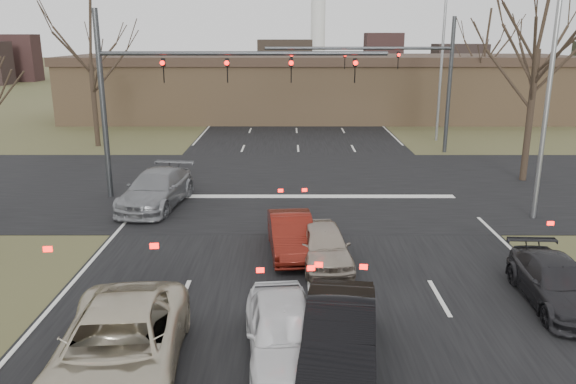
# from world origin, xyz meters

# --- Properties ---
(ground) EXTENTS (360.00, 360.00, 0.00)m
(ground) POSITION_xyz_m (0.00, 0.00, 0.00)
(ground) COLOR #464927
(ground) RESTS_ON ground
(road_main) EXTENTS (14.00, 300.00, 0.02)m
(road_main) POSITION_xyz_m (0.00, 60.00, 0.01)
(road_main) COLOR black
(road_main) RESTS_ON ground
(road_cross) EXTENTS (200.00, 14.00, 0.02)m
(road_cross) POSITION_xyz_m (0.00, 15.00, 0.01)
(road_cross) COLOR black
(road_cross) RESTS_ON ground
(building) EXTENTS (42.40, 10.40, 5.30)m
(building) POSITION_xyz_m (2.00, 38.00, 2.67)
(building) COLOR #8A6B4A
(building) RESTS_ON ground
(mast_arm_near) EXTENTS (12.12, 0.24, 8.00)m
(mast_arm_near) POSITION_xyz_m (-5.23, 13.00, 5.07)
(mast_arm_near) COLOR #383A3D
(mast_arm_near) RESTS_ON ground
(mast_arm_far) EXTENTS (11.12, 0.24, 8.00)m
(mast_arm_far) POSITION_xyz_m (6.18, 23.00, 5.02)
(mast_arm_far) COLOR #383A3D
(mast_arm_far) RESTS_ON ground
(streetlight_right_near) EXTENTS (2.34, 0.25, 10.00)m
(streetlight_right_near) POSITION_xyz_m (8.82, 10.00, 5.59)
(streetlight_right_near) COLOR gray
(streetlight_right_near) RESTS_ON ground
(streetlight_right_far) EXTENTS (2.34, 0.25, 10.00)m
(streetlight_right_far) POSITION_xyz_m (9.32, 27.00, 5.59)
(streetlight_right_far) COLOR gray
(streetlight_right_far) RESTS_ON ground
(tree_left_far) EXTENTS (5.70, 5.70, 9.50)m
(tree_left_far) POSITION_xyz_m (-13.00, 25.00, 7.34)
(tree_left_far) COLOR black
(tree_left_far) RESTS_ON ground
(tree_right_far) EXTENTS (5.40, 5.40, 9.00)m
(tree_right_far) POSITION_xyz_m (15.00, 35.00, 6.96)
(tree_right_far) COLOR black
(tree_right_far) RESTS_ON ground
(car_silver_suv) EXTENTS (2.97, 5.64, 1.51)m
(car_silver_suv) POSITION_xyz_m (-4.09, -0.77, 0.76)
(car_silver_suv) COLOR beige
(car_silver_suv) RESTS_ON ground
(car_white_sedan) EXTENTS (2.04, 4.21, 1.38)m
(car_white_sedan) POSITION_xyz_m (-0.71, 0.03, 0.69)
(car_white_sedan) COLOR white
(car_white_sedan) RESTS_ON ground
(car_black_hatch) EXTENTS (2.01, 4.43, 1.41)m
(car_black_hatch) POSITION_xyz_m (0.50, -0.09, 0.71)
(car_black_hatch) COLOR black
(car_black_hatch) RESTS_ON ground
(car_charcoal_sedan) EXTENTS (1.85, 4.18, 1.19)m
(car_charcoal_sedan) POSITION_xyz_m (6.50, 2.71, 0.60)
(car_charcoal_sedan) COLOR black
(car_charcoal_sedan) RESTS_ON ground
(car_grey_ahead) EXTENTS (2.76, 5.36, 1.49)m
(car_grey_ahead) POSITION_xyz_m (-6.12, 11.59, 0.74)
(car_grey_ahead) COLOR gray
(car_grey_ahead) RESTS_ON ground
(car_red_ahead) EXTENTS (1.72, 3.99, 1.28)m
(car_red_ahead) POSITION_xyz_m (-0.52, 6.36, 0.64)
(car_red_ahead) COLOR #58130C
(car_red_ahead) RESTS_ON ground
(car_silver_ahead) EXTENTS (1.79, 3.79, 1.25)m
(car_silver_ahead) POSITION_xyz_m (0.50, 5.41, 0.63)
(car_silver_ahead) COLOR #A59685
(car_silver_ahead) RESTS_ON ground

